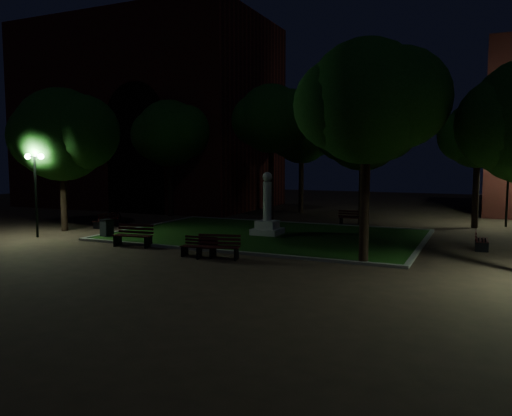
{
  "coord_description": "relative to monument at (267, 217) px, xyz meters",
  "views": [
    {
      "loc": [
        9.97,
        -21.35,
        3.89
      ],
      "look_at": [
        -0.18,
        1.0,
        1.52
      ],
      "focal_mm": 35.0,
      "sensor_mm": 36.0,
      "label": 1
    }
  ],
  "objects": [
    {
      "name": "tree_north_er",
      "position": [
        3.48,
        6.58,
        4.79
      ],
      "size": [
        6.16,
        5.03,
        8.26
      ],
      "color": "black",
      "rests_on": "ground"
    },
    {
      "name": "bench_west_near",
      "position": [
        -4.27,
        -5.37,
        -0.49
      ],
      "size": [
        1.85,
        0.84,
        0.98
      ],
      "rotation": [
        0.0,
        0.0,
        0.13
      ],
      "color": "black",
      "rests_on": "ground"
    },
    {
      "name": "bench_near_right",
      "position": [
        -0.32,
        -6.24,
        -0.58
      ],
      "size": [
        1.49,
        0.58,
        0.81
      ],
      "rotation": [
        0.0,
        0.0,
        0.04
      ],
      "color": "black",
      "rests_on": "ground"
    },
    {
      "name": "monument",
      "position": [
        0.0,
        0.0,
        0.0
      ],
      "size": [
        1.4,
        1.4,
        3.2
      ],
      "color": "#ACA89D",
      "rests_on": "lawn"
    },
    {
      "name": "bicycle",
      "position": [
        -11.34,
        1.68,
        -0.51
      ],
      "size": [
        1.78,
        1.14,
        0.89
      ],
      "primitive_type": "imported",
      "rotation": [
        0.0,
        0.0,
        1.21
      ],
      "color": "black",
      "rests_on": "ground"
    },
    {
      "name": "lawn",
      "position": [
        0.0,
        0.0,
        -0.92
      ],
      "size": [
        15.0,
        10.0,
        0.08
      ],
      "primitive_type": "cube",
      "color": "#1B4410",
      "rests_on": "ground"
    },
    {
      "name": "tree_nw",
      "position": [
        -9.62,
        5.6,
        4.73
      ],
      "size": [
        5.62,
        4.59,
        7.99
      ],
      "color": "black",
      "rests_on": "ground"
    },
    {
      "name": "tree_ne",
      "position": [
        9.74,
        7.63,
        4.36
      ],
      "size": [
        4.67,
        3.81,
        7.23
      ],
      "color": "black",
      "rests_on": "ground"
    },
    {
      "name": "ground",
      "position": [
        0.0,
        -2.0,
        -0.96
      ],
      "size": [
        80.0,
        80.0,
        0.0
      ],
      "primitive_type": "plane",
      "color": "#3D2B1F"
    },
    {
      "name": "lamppost_ne",
      "position": [
        11.32,
        8.93,
        2.25
      ],
      "size": [
        1.18,
        0.28,
        4.62
      ],
      "color": "black",
      "rests_on": "ground"
    },
    {
      "name": "trash_bin",
      "position": [
        -7.09,
        -3.89,
        -0.48
      ],
      "size": [
        0.63,
        0.63,
        0.94
      ],
      "color": "black",
      "rests_on": "ground"
    },
    {
      "name": "bench_far_side",
      "position": [
        3.15,
        5.62,
        -0.51
      ],
      "size": [
        1.73,
        0.64,
        0.95
      ],
      "rotation": [
        0.0,
        0.0,
        3.16
      ],
      "color": "black",
      "rests_on": "ground"
    },
    {
      "name": "lamppost_sw",
      "position": [
        -10.38,
        -5.23,
        2.01
      ],
      "size": [
        1.18,
        0.28,
        4.2
      ],
      "color": "black",
      "rests_on": "ground"
    },
    {
      "name": "lamppost_nw",
      "position": [
        -12.15,
        8.12,
        2.29
      ],
      "size": [
        1.18,
        0.28,
        4.67
      ],
      "color": "black",
      "rests_on": "ground"
    },
    {
      "name": "tree_north_wl",
      "position": [
        -2.42,
        6.52,
        5.55
      ],
      "size": [
        5.42,
        4.43,
        8.73
      ],
      "color": "black",
      "rests_on": "ground"
    },
    {
      "name": "tree_west",
      "position": [
        -10.75,
        -2.96,
        4.29
      ],
      "size": [
        6.16,
        5.03,
        7.77
      ],
      "color": "black",
      "rests_on": "ground"
    },
    {
      "name": "tree_se",
      "position": [
        6.12,
        -4.93,
        5.03
      ],
      "size": [
        5.59,
        4.57,
        8.28
      ],
      "color": "black",
      "rests_on": "ground"
    },
    {
      "name": "bench_left_side",
      "position": [
        -9.68,
        -0.94,
        -0.55
      ],
      "size": [
        0.71,
        1.61,
        0.86
      ],
      "rotation": [
        0.0,
        0.0,
        -1.68
      ],
      "color": "black",
      "rests_on": "ground"
    },
    {
      "name": "building_main",
      "position": [
        -15.86,
        11.79,
        6.42
      ],
      "size": [
        20.0,
        12.0,
        15.0
      ],
      "color": "#561B16",
      "rests_on": "ground"
    },
    {
      "name": "bench_near_left",
      "position": [
        0.58,
        -6.28,
        -0.51
      ],
      "size": [
        1.82,
        0.99,
        0.95
      ],
      "rotation": [
        0.0,
        0.0,
        0.24
      ],
      "color": "black",
      "rests_on": "ground"
    },
    {
      "name": "bench_right_side",
      "position": [
        9.99,
        0.24,
        -0.56
      ],
      "size": [
        0.56,
        1.53,
        0.83
      ],
      "rotation": [
        0.0,
        0.0,
        1.59
      ],
      "color": "black",
      "rests_on": "ground"
    },
    {
      "name": "lawn_kerb",
      "position": [
        0.0,
        0.0,
        -0.9
      ],
      "size": [
        15.4,
        10.4,
        0.12
      ],
      "color": "slate",
      "rests_on": "ground"
    },
    {
      "name": "tree_far_north",
      "position": [
        -2.11,
        11.5,
        4.8
      ],
      "size": [
        5.25,
        4.29,
        7.91
      ],
      "color": "black",
      "rests_on": "ground"
    }
  ]
}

